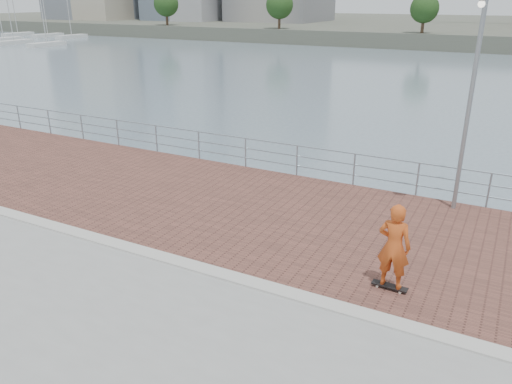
% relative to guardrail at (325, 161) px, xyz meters
% --- Properties ---
extents(water, '(400.00, 400.00, 0.00)m').
position_rel_guardrail_xyz_m(water, '(-0.00, -7.00, -2.69)').
color(water, slate).
rests_on(water, ground).
extents(brick_lane, '(40.00, 6.80, 0.02)m').
position_rel_guardrail_xyz_m(brick_lane, '(-0.00, -3.40, -0.68)').
color(brick_lane, brown).
rests_on(brick_lane, seawall).
extents(curb, '(40.00, 0.40, 0.06)m').
position_rel_guardrail_xyz_m(curb, '(-0.00, -7.00, -0.66)').
color(curb, '#B7B5AD').
rests_on(curb, seawall).
extents(far_shore, '(320.00, 95.00, 2.50)m').
position_rel_guardrail_xyz_m(far_shore, '(-0.00, 115.50, -1.44)').
color(far_shore, '#4C5142').
rests_on(far_shore, ground).
extents(guardrail, '(39.06, 0.06, 1.13)m').
position_rel_guardrail_xyz_m(guardrail, '(0.00, 0.00, 0.00)').
color(guardrail, '#8C9EA8').
rests_on(guardrail, brick_lane).
extents(street_lamp, '(0.47, 1.36, 6.39)m').
position_rel_guardrail_xyz_m(street_lamp, '(4.28, -0.97, 3.85)').
color(street_lamp, gray).
rests_on(street_lamp, brick_lane).
extents(skateboard, '(0.77, 0.23, 0.09)m').
position_rel_guardrail_xyz_m(skateboard, '(3.69, -5.82, -0.60)').
color(skateboard, black).
rests_on(skateboard, brick_lane).
extents(skateboarder, '(0.71, 0.48, 1.89)m').
position_rel_guardrail_xyz_m(skateboarder, '(3.69, -5.82, 0.36)').
color(skateboarder, '#C14A19').
rests_on(skateboarder, skateboard).
extents(marina, '(27.22, 21.61, 10.47)m').
position_rel_guardrail_xyz_m(marina, '(-81.19, 52.69, -2.22)').
color(marina, silver).
rests_on(marina, water).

